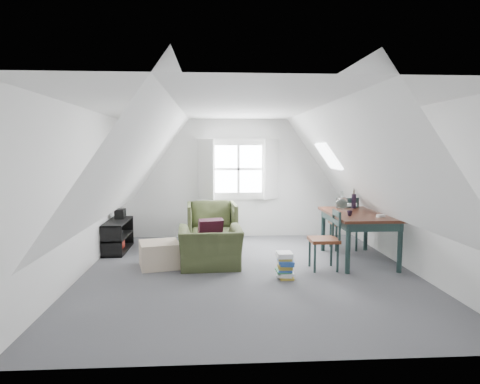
{
  "coord_description": "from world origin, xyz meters",
  "views": [
    {
      "loc": [
        -0.54,
        -6.33,
        1.88
      ],
      "look_at": [
        -0.1,
        0.6,
        1.18
      ],
      "focal_mm": 32.0,
      "sensor_mm": 36.0,
      "label": 1
    }
  ],
  "objects": [
    {
      "name": "floor",
      "position": [
        0.0,
        0.0,
        0.0
      ],
      "size": [
        5.5,
        5.5,
        0.0
      ],
      "primitive_type": "plane",
      "color": "#4D4D52",
      "rests_on": "ground"
    },
    {
      "name": "demijohn",
      "position": [
        1.73,
        1.04,
        0.94
      ],
      "size": [
        0.22,
        0.22,
        0.31
      ],
      "rotation": [
        0.0,
        0.0,
        -0.2
      ],
      "color": "silver",
      "rests_on": "dining_table"
    },
    {
      "name": "dining_chair_near",
      "position": [
        1.21,
        0.12,
        0.48
      ],
      "size": [
        0.43,
        0.43,
        0.93
      ],
      "rotation": [
        0.0,
        0.0,
        -1.38
      ],
      "color": "#5C2A17",
      "rests_on": "floor"
    },
    {
      "name": "throw_pillow",
      "position": [
        -0.59,
        0.48,
        0.57
      ],
      "size": [
        0.44,
        0.32,
        0.41
      ],
      "primitive_type": "cube",
      "rotation": [
        0.31,
        0.0,
        0.26
      ],
      "color": "#3C1021",
      "rests_on": "armchair_near"
    },
    {
      "name": "ceiling",
      "position": [
        0.0,
        0.0,
        2.5
      ],
      "size": [
        5.5,
        5.5,
        0.0
      ],
      "primitive_type": "plane",
      "rotation": [
        3.14,
        0.0,
        0.0
      ],
      "color": "white",
      "rests_on": "wall_back"
    },
    {
      "name": "wall_right",
      "position": [
        2.5,
        0.0,
        1.25
      ],
      "size": [
        0.0,
        5.5,
        5.5
      ],
      "primitive_type": "plane",
      "rotation": [
        1.57,
        0.0,
        -1.57
      ],
      "color": "silver",
      "rests_on": "ground"
    },
    {
      "name": "vase_twigs",
      "position": [
        1.98,
        1.14,
        0.96
      ],
      "size": [
        0.08,
        0.09,
        0.64
      ],
      "rotation": [
        0.0,
        0.0,
        -0.2
      ],
      "color": "black",
      "rests_on": "dining_table"
    },
    {
      "name": "electronics_box",
      "position": [
        -2.3,
        1.82,
        0.64
      ],
      "size": [
        0.18,
        0.24,
        0.19
      ],
      "primitive_type": "cube",
      "rotation": [
        0.0,
        0.0,
        -0.01
      ],
      "color": "black",
      "rests_on": "media_shelf"
    },
    {
      "name": "dormer_window",
      "position": [
        0.0,
        2.68,
        1.45
      ],
      "size": [
        1.71,
        0.35,
        1.3
      ],
      "color": "white",
      "rests_on": "wall_back"
    },
    {
      "name": "dining_chair_far",
      "position": [
        1.9,
        1.39,
        0.52
      ],
      "size": [
        0.47,
        0.47,
        1.0
      ],
      "rotation": [
        0.0,
        0.0,
        2.87
      ],
      "color": "#5C2A17",
      "rests_on": "floor"
    },
    {
      "name": "ottoman",
      "position": [
        -1.4,
        0.42,
        0.2
      ],
      "size": [
        0.73,
        0.73,
        0.4
      ],
      "primitive_type": "cube",
      "rotation": [
        0.0,
        0.0,
        0.24
      ],
      "color": "#BFA98F",
      "rests_on": "floor"
    },
    {
      "name": "skylight",
      "position": [
        1.55,
        1.3,
        1.75
      ],
      "size": [
        0.35,
        0.75,
        0.47
      ],
      "primitive_type": "cube",
      "rotation": [
        0.0,
        0.95,
        0.0
      ],
      "color": "white",
      "rests_on": "slope_right"
    },
    {
      "name": "wall_back",
      "position": [
        0.0,
        2.75,
        1.25
      ],
      "size": [
        5.0,
        0.0,
        5.0
      ],
      "primitive_type": "plane",
      "rotation": [
        1.57,
        0.0,
        0.0
      ],
      "color": "silver",
      "rests_on": "ground"
    },
    {
      "name": "magazine_stack",
      "position": [
        0.5,
        -0.31,
        0.19
      ],
      "size": [
        0.28,
        0.34,
        0.38
      ],
      "rotation": [
        0.0,
        0.0,
        0.21
      ],
      "color": "#B29933",
      "rests_on": "floor"
    },
    {
      "name": "slope_right",
      "position": [
        1.55,
        0.0,
        1.78
      ],
      "size": [
        3.19,
        5.5,
        4.48
      ],
      "primitive_type": "plane",
      "rotation": [
        0.0,
        -2.19,
        0.0
      ],
      "color": "white",
      "rests_on": "wall_right"
    },
    {
      "name": "paper_box",
      "position": [
        2.08,
        0.14,
        0.83
      ],
      "size": [
        0.13,
        0.11,
        0.04
      ],
      "primitive_type": "cube",
      "rotation": [
        0.0,
        0.0,
        0.32
      ],
      "color": "white",
      "rests_on": "dining_table"
    },
    {
      "name": "dining_table",
      "position": [
        1.88,
        0.59,
        0.71
      ],
      "size": [
        0.98,
        1.63,
        0.81
      ],
      "rotation": [
        0.0,
        0.0,
        -0.06
      ],
      "color": "#34170E",
      "rests_on": "floor"
    },
    {
      "name": "wall_front",
      "position": [
        0.0,
        -2.75,
        1.25
      ],
      "size": [
        5.0,
        0.0,
        5.0
      ],
      "primitive_type": "plane",
      "rotation": [
        -1.57,
        0.0,
        0.0
      ],
      "color": "silver",
      "rests_on": "ground"
    },
    {
      "name": "cup",
      "position": [
        1.63,
        0.29,
        0.81
      ],
      "size": [
        0.11,
        0.11,
        0.08
      ],
      "primitive_type": "imported",
      "rotation": [
        0.0,
        0.0,
        0.32
      ],
      "color": "black",
      "rests_on": "dining_table"
    },
    {
      "name": "armchair_near",
      "position": [
        -0.59,
        0.33,
        0.0
      ],
      "size": [
        1.03,
        0.91,
        0.64
      ],
      "primitive_type": "imported",
      "rotation": [
        0.0,
        0.0,
        3.19
      ],
      "color": "#3A4324",
      "rests_on": "floor"
    },
    {
      "name": "wall_left",
      "position": [
        -2.5,
        0.0,
        1.25
      ],
      "size": [
        0.0,
        5.5,
        5.5
      ],
      "primitive_type": "plane",
      "rotation": [
        1.57,
        0.0,
        1.57
      ],
      "color": "silver",
      "rests_on": "ground"
    },
    {
      "name": "media_shelf",
      "position": [
        -2.3,
        1.53,
        0.25
      ],
      "size": [
        0.37,
        1.1,
        0.56
      ],
      "rotation": [
        0.0,
        0.0,
        0.02
      ],
      "color": "black",
      "rests_on": "floor"
    },
    {
      "name": "armchair_far",
      "position": [
        -0.57,
        1.79,
        0.0
      ],
      "size": [
        0.98,
        1.0,
        0.86
      ],
      "primitive_type": "imported",
      "rotation": [
        0.0,
        0.0,
        0.06
      ],
      "color": "#3A4324",
      "rests_on": "floor"
    },
    {
      "name": "slope_left",
      "position": [
        -1.55,
        0.0,
        1.78
      ],
      "size": [
        3.19,
        5.5,
        4.48
      ],
      "primitive_type": "plane",
      "rotation": [
        0.0,
        2.19,
        0.0
      ],
      "color": "white",
      "rests_on": "wall_left"
    }
  ]
}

